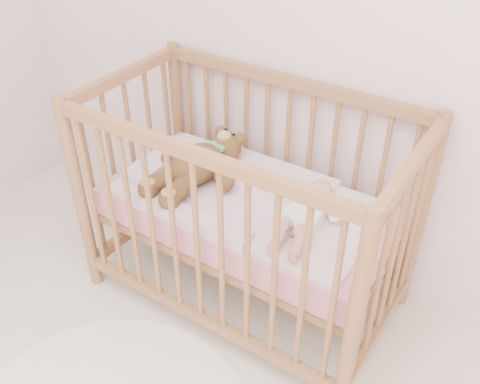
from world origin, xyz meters
The scene contains 5 objects.
crib centered at (-0.33, 1.60, 0.50)m, with size 1.36×0.76×1.00m, color #9E6843, non-canonical shape.
mattress centered at (-0.33, 1.60, 0.49)m, with size 1.22×0.62×0.13m, color pink.
blanket centered at (-0.33, 1.60, 0.56)m, with size 1.10×0.58×0.06m, color #E69EBD, non-canonical shape.
baby centered at (-0.03, 1.58, 0.64)m, with size 0.24×0.49×0.12m, color white, non-canonical shape.
teddy_bear centered at (-0.58, 1.58, 0.65)m, with size 0.42×0.59×0.16m, color brown, non-canonical shape.
Camera 1 is at (0.66, 0.05, 1.90)m, focal length 40.00 mm.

